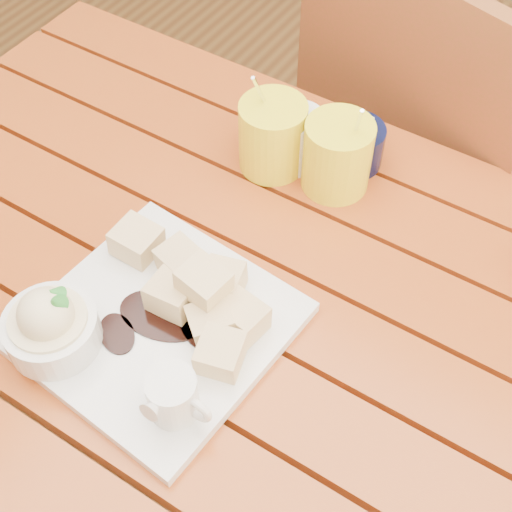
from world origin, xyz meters
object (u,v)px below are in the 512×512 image
Objects in this scene: dessert_plate at (137,322)px; coffee_mug_left at (335,154)px; table at (226,321)px; coffee_mug_right at (275,136)px; chair_far at (425,154)px.

coffee_mug_left reaches higher than dessert_plate.
table is 7.19× the size of coffee_mug_right.
table is 0.60m from chair_far.
dessert_plate is at bearing 96.96° from chair_far.
coffee_mug_left is 0.99× the size of coffee_mug_right.
chair_far is at bearing 54.99° from coffee_mug_right.
table is 1.24× the size of chair_far.
coffee_mug_right is (-0.06, 0.22, 0.17)m from table.
table is at bearing -91.46° from coffee_mug_right.
chair_far is (0.11, 0.72, -0.24)m from dessert_plate.
coffee_mug_right is at bearing 178.93° from coffee_mug_left.
table is at bearing -108.49° from coffee_mug_left.
chair_far is at bearing 74.87° from coffee_mug_left.
table is at bearing 74.40° from dessert_plate.
table is 0.20m from dessert_plate.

